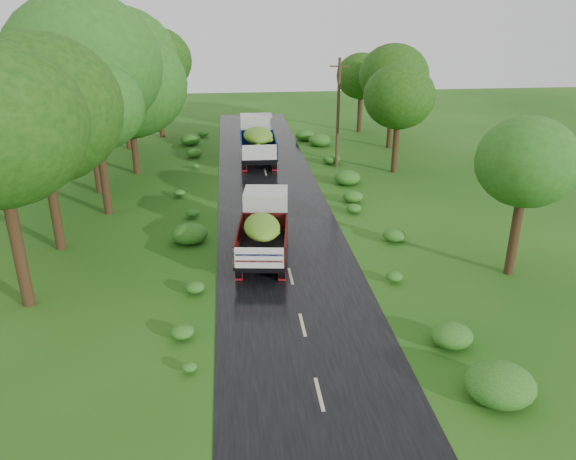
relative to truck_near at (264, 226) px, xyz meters
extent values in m
plane|color=#174B10|center=(0.99, -10.49, -1.47)|extent=(120.00, 120.00, 0.00)
cube|color=black|center=(0.99, -5.49, -1.46)|extent=(6.50, 80.00, 0.02)
cube|color=#BFB78C|center=(0.99, -10.49, -1.44)|extent=(0.12, 1.60, 0.00)
cube|color=#BFB78C|center=(0.99, -6.49, -1.44)|extent=(0.12, 1.60, 0.00)
cube|color=#BFB78C|center=(0.99, -2.49, -1.44)|extent=(0.12, 1.60, 0.00)
cube|color=#BFB78C|center=(0.99, 1.51, -1.44)|extent=(0.12, 1.60, 0.00)
cube|color=#BFB78C|center=(0.99, 5.51, -1.44)|extent=(0.12, 1.60, 0.00)
cube|color=#BFB78C|center=(0.99, 9.51, -1.44)|extent=(0.12, 1.60, 0.00)
cube|color=#BFB78C|center=(0.99, 13.51, -1.44)|extent=(0.12, 1.60, 0.00)
cube|color=#BFB78C|center=(0.99, 17.51, -1.44)|extent=(0.12, 1.60, 0.00)
cube|color=#BFB78C|center=(0.99, 21.51, -1.44)|extent=(0.12, 1.60, 0.00)
cube|color=#BFB78C|center=(0.99, 25.51, -1.44)|extent=(0.12, 1.60, 0.00)
cube|color=#BFB78C|center=(0.99, 29.51, -1.44)|extent=(0.12, 1.60, 0.00)
cube|color=black|center=(-0.04, -0.30, -0.84)|extent=(2.33, 5.59, 0.27)
cylinder|color=black|center=(-0.72, 1.77, -0.98)|extent=(0.39, 0.99, 0.96)
cylinder|color=black|center=(1.14, 1.53, -0.98)|extent=(0.39, 0.99, 0.96)
cylinder|color=black|center=(-1.12, -1.41, -0.98)|extent=(0.39, 0.99, 0.96)
cylinder|color=black|center=(0.73, -1.64, -0.98)|extent=(0.39, 0.99, 0.96)
cylinder|color=black|center=(-1.24, -2.39, -0.98)|extent=(0.39, 0.99, 0.96)
cylinder|color=black|center=(0.61, -2.62, -0.98)|extent=(0.39, 0.99, 0.96)
cube|color=maroon|center=(-1.28, -2.71, -1.20)|extent=(0.33, 0.08, 0.43)
cube|color=maroon|center=(0.57, -2.95, -1.20)|extent=(0.33, 0.08, 0.43)
cube|color=silver|center=(0.23, 1.85, 0.21)|extent=(2.34, 2.08, 1.83)
cube|color=black|center=(-0.17, -1.31, -0.63)|extent=(2.72, 4.39, 0.15)
cube|color=#48120C|center=(-1.23, -1.17, -0.09)|extent=(0.60, 4.12, 0.91)
cube|color=#48120C|center=(0.90, -1.44, -0.09)|extent=(0.60, 4.12, 0.91)
cube|color=#48120C|center=(0.09, 0.71, -0.09)|extent=(2.21, 0.35, 0.91)
cube|color=silver|center=(-0.42, -3.32, -0.09)|extent=(2.21, 0.35, 0.91)
ellipsoid|color=#588718|center=(-0.17, -1.31, 0.48)|extent=(2.28, 3.68, 0.96)
cube|color=black|center=(0.65, 16.52, -0.75)|extent=(2.01, 6.22, 0.31)
cylinder|color=black|center=(-0.37, 18.79, -0.92)|extent=(0.33, 1.10, 1.10)
cylinder|color=black|center=(1.76, 18.75, -0.92)|extent=(0.33, 1.10, 1.10)
cylinder|color=black|center=(-0.44, 15.14, -0.92)|extent=(0.33, 1.10, 1.10)
cylinder|color=black|center=(1.69, 15.10, -0.92)|extent=(0.33, 1.10, 1.10)
cylinder|color=black|center=(-0.46, 14.01, -0.92)|extent=(0.33, 1.10, 1.10)
cylinder|color=black|center=(1.67, 13.97, -0.92)|extent=(0.33, 1.10, 1.10)
cube|color=maroon|center=(-0.47, 13.64, -1.16)|extent=(0.37, 0.05, 0.49)
cube|color=maroon|center=(1.66, 13.60, -1.16)|extent=(0.37, 0.05, 0.49)
cube|color=silver|center=(0.70, 18.99, 0.45)|extent=(2.46, 2.13, 2.09)
cube|color=black|center=(0.63, 15.37, -0.51)|extent=(2.61, 4.77, 0.18)
cube|color=navy|center=(-0.59, 15.39, 0.10)|extent=(0.18, 4.72, 1.04)
cube|color=navy|center=(1.85, 15.35, 0.10)|extent=(0.18, 4.72, 1.04)
cube|color=navy|center=(0.67, 17.69, 0.10)|extent=(2.53, 0.14, 1.04)
cube|color=silver|center=(0.58, 13.05, 0.10)|extent=(2.53, 0.14, 1.04)
ellipsoid|color=#588718|center=(0.63, 15.37, 0.76)|extent=(2.20, 4.01, 1.10)
cylinder|color=#382616|center=(6.22, 14.43, 2.34)|extent=(0.24, 0.24, 7.62)
cube|color=#382616|center=(6.22, 14.43, 5.58)|extent=(1.33, 0.30, 0.10)
cylinder|color=black|center=(-9.70, -3.79, 2.63)|extent=(0.48, 0.48, 8.20)
cylinder|color=black|center=(-9.87, 1.71, 2.38)|extent=(0.46, 0.46, 7.70)
ellipsoid|color=#14400C|center=(-9.87, 1.71, 5.31)|extent=(3.87, 3.87, 3.49)
cylinder|color=black|center=(-8.45, 6.39, 1.97)|extent=(0.44, 0.44, 6.86)
ellipsoid|color=#14400C|center=(-8.45, 6.39, 4.57)|extent=(3.23, 3.23, 2.91)
cylinder|color=black|center=(-9.68, 10.34, 2.94)|extent=(0.49, 0.49, 8.82)
ellipsoid|color=#14400C|center=(-9.68, 10.34, 6.29)|extent=(4.27, 4.27, 3.84)
cylinder|color=black|center=(-7.96, 14.32, 1.99)|extent=(0.45, 0.45, 6.91)
ellipsoid|color=#14400C|center=(-7.96, 14.32, 4.62)|extent=(3.96, 3.96, 3.56)
cylinder|color=black|center=(-9.55, 21.47, 2.44)|extent=(0.47, 0.47, 7.82)
ellipsoid|color=#14400C|center=(-9.55, 21.47, 5.42)|extent=(4.24, 4.24, 3.81)
cylinder|color=black|center=(-7.27, 25.22, 2.23)|extent=(0.46, 0.46, 7.40)
ellipsoid|color=#14400C|center=(-7.27, 25.22, 5.04)|extent=(3.46, 3.46, 3.11)
cylinder|color=black|center=(10.70, -3.20, 1.44)|extent=(0.42, 0.42, 5.82)
ellipsoid|color=#245615|center=(10.70, -3.20, 3.65)|extent=(2.90, 2.90, 2.61)
cylinder|color=black|center=(9.99, 12.67, 1.51)|extent=(0.42, 0.42, 5.95)
ellipsoid|color=#245615|center=(9.99, 12.67, 3.77)|extent=(3.10, 3.10, 2.79)
cylinder|color=black|center=(11.53, 19.47, 1.79)|extent=(0.44, 0.44, 6.51)
ellipsoid|color=#245615|center=(11.53, 19.47, 4.26)|extent=(3.30, 3.30, 2.97)
cylinder|color=black|center=(10.41, 25.51, 1.35)|extent=(0.42, 0.42, 5.63)
ellipsoid|color=#245615|center=(10.41, 25.51, 3.49)|extent=(2.99, 2.99, 2.69)
camera|label=1|loc=(-1.47, -24.39, 9.92)|focal=35.00mm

